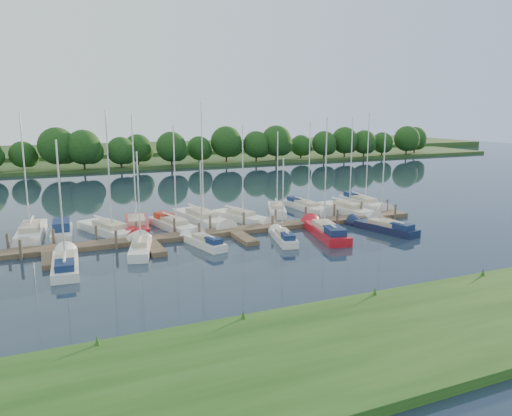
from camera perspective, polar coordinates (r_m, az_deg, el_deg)
name	(u,v)px	position (r m, az deg, el deg)	size (l,w,h in m)	color
ground	(268,255)	(39.95, 1.40, -5.45)	(260.00, 260.00, 0.00)	#1A2334
near_bank	(402,334)	(27.18, 16.31, -13.67)	(90.00, 10.00, 0.50)	#1B4012
dock	(235,233)	(46.37, -2.44, -2.82)	(40.00, 6.00, 0.40)	#493629
mooring_pilings	(230,226)	(47.30, -2.94, -2.04)	(38.24, 2.84, 2.00)	#473D33
far_shore	(120,162)	(111.38, -15.28, 5.15)	(180.00, 30.00, 0.60)	#234018
distant_hill	(105,151)	(136.02, -16.90, 6.28)	(220.00, 40.00, 1.40)	#395726
treeline	(127,148)	(98.22, -14.48, 6.67)	(145.48, 10.18, 8.27)	#38281C
sailboat_n_0	(31,234)	(49.81, -24.34, -2.75)	(2.89, 9.20, 11.65)	silver
motorboat	(62,233)	(48.90, -21.31, -2.65)	(2.19, 6.41, 1.84)	silver
sailboat_n_2	(111,231)	(48.36, -16.26, -2.59)	(5.02, 9.23, 11.84)	silver
sailboat_n_3	(137,227)	(49.66, -13.47, -2.08)	(3.24, 9.06, 11.44)	red
sailboat_n_4	(174,226)	(48.95, -9.33, -2.05)	(3.44, 8.19, 10.41)	silver
sailboat_n_5	(202,220)	(51.43, -6.16, -1.36)	(3.75, 10.05, 12.65)	silver
sailboat_n_6	(241,218)	(52.06, -1.68, -1.16)	(4.11, 7.96, 10.22)	silver
sailboat_n_7	(277,210)	(55.99, 2.41, -0.27)	(3.98, 7.26, 9.42)	silver
sailboat_n_8	(306,207)	(57.87, 5.79, 0.10)	(2.41, 8.31, 10.46)	silver
sailboat_n_9	(348,211)	(56.43, 10.42, -0.35)	(2.96, 8.67, 11.09)	silver
sailboat_n_10	(363,203)	(61.25, 12.19, 0.53)	(2.73, 9.05, 11.41)	silver
sailboat_s_0	(65,265)	(39.18, -20.95, -6.07)	(2.22, 7.66, 9.73)	silver
sailboat_s_1	(141,249)	(41.74, -13.03, -4.60)	(2.94, 6.57, 8.60)	silver
sailboat_s_2	(204,243)	(42.61, -5.95, -3.99)	(2.46, 5.85, 7.57)	silver
sailboat_s_3	(284,238)	(44.08, 3.16, -3.42)	(2.48, 5.93, 7.65)	silver
sailboat_s_4	(326,232)	(46.22, 7.97, -2.79)	(3.62, 8.82, 11.22)	red
sailboat_s_5	(384,228)	(49.07, 14.42, -2.24)	(3.29, 7.58, 9.61)	#101B37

